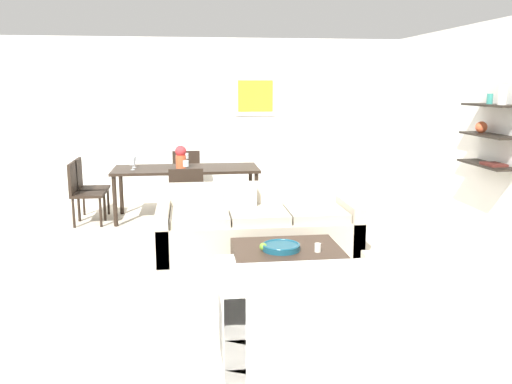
{
  "coord_description": "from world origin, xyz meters",
  "views": [
    {
      "loc": [
        -0.66,
        -5.62,
        1.93
      ],
      "look_at": [
        0.09,
        0.2,
        0.75
      ],
      "focal_mm": 37.37,
      "sensor_mm": 36.0,
      "label": 1
    }
  ],
  "objects_px": {
    "dining_table": "(186,172)",
    "dining_chair_left_near": "(82,189)",
    "centerpiece_vase": "(181,157)",
    "loveseat_white": "(328,311)",
    "wine_glass_head": "(186,156)",
    "dining_chair_foot": "(187,196)",
    "wine_glass_left_far": "(134,159)",
    "decorative_bowl": "(281,247)",
    "dining_chair_left_far": "(87,184)",
    "coffee_table": "(288,269)",
    "apple_on_coffee_table": "(263,247)",
    "dining_chair_head": "(187,175)",
    "wine_glass_foot": "(186,164)",
    "wine_glass_left_near": "(132,162)",
    "candle_jar": "(318,248)",
    "sofa_beige": "(257,228)"
  },
  "relations": [
    {
      "from": "apple_on_coffee_table",
      "to": "dining_chair_left_near",
      "type": "xyz_separation_m",
      "value": [
        -2.18,
        2.71,
        0.09
      ]
    },
    {
      "from": "coffee_table",
      "to": "apple_on_coffee_table",
      "type": "relative_size",
      "value": 14.01
    },
    {
      "from": "dining_chair_left_far",
      "to": "centerpiece_vase",
      "type": "relative_size",
      "value": 2.66
    },
    {
      "from": "sofa_beige",
      "to": "dining_chair_foot",
      "type": "xyz_separation_m",
      "value": [
        -0.82,
        0.94,
        0.21
      ]
    },
    {
      "from": "sofa_beige",
      "to": "loveseat_white",
      "type": "distance_m",
      "value": 2.38
    },
    {
      "from": "coffee_table",
      "to": "dining_chair_left_near",
      "type": "bearing_deg",
      "value": 131.63
    },
    {
      "from": "dining_chair_left_far",
      "to": "dining_chair_left_near",
      "type": "relative_size",
      "value": 1.0
    },
    {
      "from": "dining_table",
      "to": "wine_glass_left_near",
      "type": "relative_size",
      "value": 12.18
    },
    {
      "from": "wine_glass_left_near",
      "to": "wine_glass_head",
      "type": "xyz_separation_m",
      "value": [
        0.75,
        0.47,
        0.0
      ]
    },
    {
      "from": "loveseat_white",
      "to": "apple_on_coffee_table",
      "type": "xyz_separation_m",
      "value": [
        -0.31,
        1.24,
        0.12
      ]
    },
    {
      "from": "wine_glass_foot",
      "to": "wine_glass_left_near",
      "type": "relative_size",
      "value": 0.91
    },
    {
      "from": "dining_chair_left_far",
      "to": "dining_chair_left_near",
      "type": "height_order",
      "value": "same"
    },
    {
      "from": "dining_chair_head",
      "to": "wine_glass_left_near",
      "type": "xyz_separation_m",
      "value": [
        -0.75,
        -0.94,
        0.36
      ]
    },
    {
      "from": "dining_table",
      "to": "centerpiece_vase",
      "type": "bearing_deg",
      "value": -140.63
    },
    {
      "from": "decorative_bowl",
      "to": "dining_chair_left_far",
      "type": "xyz_separation_m",
      "value": [
        -2.35,
        3.1,
        0.09
      ]
    },
    {
      "from": "loveseat_white",
      "to": "wine_glass_head",
      "type": "height_order",
      "value": "wine_glass_head"
    },
    {
      "from": "loveseat_white",
      "to": "wine_glass_head",
      "type": "xyz_separation_m",
      "value": [
        -1.03,
        4.5,
        0.58
      ]
    },
    {
      "from": "apple_on_coffee_table",
      "to": "dining_chair_head",
      "type": "height_order",
      "value": "dining_chair_head"
    },
    {
      "from": "wine_glass_foot",
      "to": "apple_on_coffee_table",
      "type": "bearing_deg",
      "value": -74.0
    },
    {
      "from": "coffee_table",
      "to": "wine_glass_left_near",
      "type": "xyz_separation_m",
      "value": [
        -1.72,
        2.81,
        0.68
      ]
    },
    {
      "from": "dining_chair_left_far",
      "to": "dining_chair_foot",
      "type": "distance_m",
      "value": 1.78
    },
    {
      "from": "dining_table",
      "to": "dining_chair_left_near",
      "type": "height_order",
      "value": "dining_chair_left_near"
    },
    {
      "from": "decorative_bowl",
      "to": "dining_table",
      "type": "distance_m",
      "value": 3.05
    },
    {
      "from": "loveseat_white",
      "to": "wine_glass_left_near",
      "type": "relative_size",
      "value": 9.16
    },
    {
      "from": "wine_glass_foot",
      "to": "wine_glass_left_near",
      "type": "height_order",
      "value": "wine_glass_left_near"
    },
    {
      "from": "sofa_beige",
      "to": "dining_chair_left_far",
      "type": "bearing_deg",
      "value": 139.18
    },
    {
      "from": "loveseat_white",
      "to": "wine_glass_left_far",
      "type": "distance_m",
      "value": 4.64
    },
    {
      "from": "wine_glass_foot",
      "to": "dining_chair_foot",
      "type": "bearing_deg",
      "value": -90.0
    },
    {
      "from": "apple_on_coffee_table",
      "to": "wine_glass_foot",
      "type": "bearing_deg",
      "value": 106.0
    },
    {
      "from": "dining_chair_left_near",
      "to": "dining_chair_head",
      "type": "xyz_separation_m",
      "value": [
        1.45,
        1.02,
        0.0
      ]
    },
    {
      "from": "wine_glass_head",
      "to": "wine_glass_foot",
      "type": "bearing_deg",
      "value": -90.0
    },
    {
      "from": "wine_glass_foot",
      "to": "dining_chair_head",
      "type": "bearing_deg",
      "value": 90.0
    },
    {
      "from": "wine_glass_left_near",
      "to": "loveseat_white",
      "type": "bearing_deg",
      "value": -66.15
    },
    {
      "from": "apple_on_coffee_table",
      "to": "wine_glass_left_far",
      "type": "xyz_separation_m",
      "value": [
        -1.48,
        3.0,
        0.46
      ]
    },
    {
      "from": "loveseat_white",
      "to": "coffee_table",
      "type": "relative_size",
      "value": 1.51
    },
    {
      "from": "wine_glass_foot",
      "to": "loveseat_white",
      "type": "bearing_deg",
      "value": -74.71
    },
    {
      "from": "dining_chair_left_far",
      "to": "wine_glass_left_near",
      "type": "xyz_separation_m",
      "value": [
        0.7,
        -0.3,
        0.36
      ]
    },
    {
      "from": "wine_glass_foot",
      "to": "wine_glass_left_near",
      "type": "bearing_deg",
      "value": 160.99
    },
    {
      "from": "loveseat_white",
      "to": "dining_chair_left_far",
      "type": "relative_size",
      "value": 1.79
    },
    {
      "from": "wine_glass_left_near",
      "to": "candle_jar",
      "type": "bearing_deg",
      "value": -55.63
    },
    {
      "from": "wine_glass_head",
      "to": "wine_glass_left_far",
      "type": "xyz_separation_m",
      "value": [
        -0.75,
        -0.26,
        0.01
      ]
    },
    {
      "from": "coffee_table",
      "to": "wine_glass_left_far",
      "type": "distance_m",
      "value": 3.54
    },
    {
      "from": "wine_glass_left_far",
      "to": "coffee_table",
      "type": "bearing_deg",
      "value": -60.34
    },
    {
      "from": "candle_jar",
      "to": "dining_chair_left_far",
      "type": "height_order",
      "value": "dining_chair_left_far"
    },
    {
      "from": "loveseat_white",
      "to": "apple_on_coffee_table",
      "type": "distance_m",
      "value": 1.28
    },
    {
      "from": "dining_chair_head",
      "to": "centerpiece_vase",
      "type": "distance_m",
      "value": 0.98
    },
    {
      "from": "dining_table",
      "to": "dining_chair_head",
      "type": "xyz_separation_m",
      "value": [
        0.0,
        0.83,
        -0.18
      ]
    },
    {
      "from": "dining_chair_foot",
      "to": "wine_glass_foot",
      "type": "xyz_separation_m",
      "value": [
        -0.0,
        0.47,
        0.36
      ]
    },
    {
      "from": "dining_table",
      "to": "dining_chair_foot",
      "type": "relative_size",
      "value": 2.38
    },
    {
      "from": "dining_chair_head",
      "to": "wine_glass_left_far",
      "type": "height_order",
      "value": "wine_glass_left_far"
    }
  ]
}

